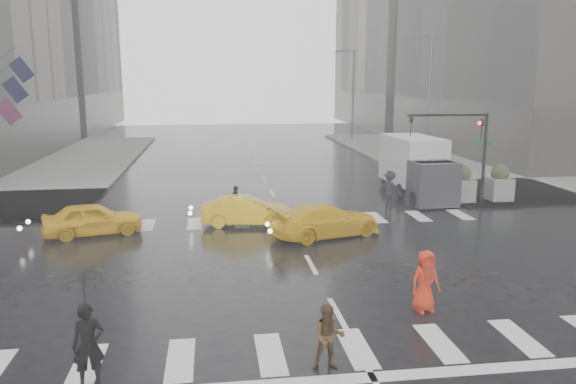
{
  "coord_description": "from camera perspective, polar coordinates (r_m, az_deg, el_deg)",
  "views": [
    {
      "loc": [
        -3.19,
        -17.62,
        6.09
      ],
      "look_at": [
        -0.5,
        2.0,
        2.09
      ],
      "focal_mm": 35.0,
      "sensor_mm": 36.0,
      "label": 1
    }
  ],
  "objects": [
    {
      "name": "taxi_front",
      "position": [
        23.54,
        -19.22,
        -2.6
      ],
      "size": [
        4.06,
        2.44,
        1.29
      ],
      "primitive_type": "imported",
      "rotation": [
        0.0,
        0.0,
        1.83
      ],
      "color": "yellow",
      "rests_on": "ground"
    },
    {
      "name": "flag_cluster",
      "position": [
        38.03,
        -26.4,
        9.57
      ],
      "size": [
        2.87,
        3.06,
        4.69
      ],
      "color": "#59595B",
      "rests_on": "ground"
    },
    {
      "name": "street_lamp_near",
      "position": [
        38.31,
        13.93,
        9.38
      ],
      "size": [
        2.15,
        0.22,
        9.0
      ],
      "color": "#59595B",
      "rests_on": "ground"
    },
    {
      "name": "street_lamp_far",
      "position": [
        57.38,
        6.5,
        10.2
      ],
      "size": [
        2.15,
        0.22,
        9.0
      ],
      "color": "#59595B",
      "rests_on": "ground"
    },
    {
      "name": "pedestrian_brown",
      "position": [
        12.31,
        4.15,
        -14.49
      ],
      "size": [
        0.74,
        0.6,
        1.43
      ],
      "primitive_type": "imported",
      "rotation": [
        0.0,
        0.0,
        -0.09
      ],
      "color": "#48341A",
      "rests_on": "ground"
    },
    {
      "name": "taxi_rear",
      "position": [
        22.09,
        3.86,
        -2.88
      ],
      "size": [
        4.3,
        2.99,
        1.29
      ],
      "primitive_type": "imported",
      "rotation": [
        0.0,
        0.0,
        1.9
      ],
      "color": "yellow",
      "rests_on": "ground"
    },
    {
      "name": "pedestrian_orange",
      "position": [
        15.46,
        13.78,
        -8.75
      ],
      "size": [
        0.9,
        0.67,
        1.68
      ],
      "rotation": [
        0.0,
        0.0,
        0.18
      ],
      "color": "red",
      "rests_on": "ground"
    },
    {
      "name": "planter_west",
      "position": [
        28.23,
        13.51,
        0.67
      ],
      "size": [
        1.1,
        1.1,
        1.8
      ],
      "color": "slate",
      "rests_on": "ground"
    },
    {
      "name": "pedestrian_black",
      "position": [
        12.0,
        -19.86,
        -11.31
      ],
      "size": [
        1.13,
        1.14,
        2.43
      ],
      "rotation": [
        0.0,
        0.0,
        0.19
      ],
      "color": "black",
      "rests_on": "ground"
    },
    {
      "name": "box_truck",
      "position": [
        29.79,
        13.05,
        2.57
      ],
      "size": [
        2.2,
        5.86,
        3.11
      ],
      "rotation": [
        0.0,
        0.0,
        0.06
      ],
      "color": "silver",
      "rests_on": "ground"
    },
    {
      "name": "taxi_mid",
      "position": [
        23.77,
        -4.25,
        -1.93
      ],
      "size": [
        3.85,
        1.71,
        1.23
      ],
      "primitive_type": "imported",
      "rotation": [
        0.0,
        0.0,
        1.46
      ],
      "color": "yellow",
      "rests_on": "ground"
    },
    {
      "name": "ground",
      "position": [
        18.92,
        2.35,
        -7.37
      ],
      "size": [
        120.0,
        120.0,
        0.0
      ],
      "primitive_type": "plane",
      "color": "black",
      "rests_on": "ground"
    },
    {
      "name": "sidewalk_ne",
      "position": [
        42.24,
        24.82,
        2.17
      ],
      "size": [
        35.0,
        35.0,
        0.15
      ],
      "primitive_type": "cube",
      "color": "slate",
      "rests_on": "ground"
    },
    {
      "name": "road_markings",
      "position": [
        18.91,
        2.35,
        -7.36
      ],
      "size": [
        18.0,
        48.0,
        0.01
      ],
      "primitive_type": null,
      "color": "silver",
      "rests_on": "ground"
    },
    {
      "name": "traffic_signal_pole",
      "position": [
        28.53,
        17.63,
        5.1
      ],
      "size": [
        4.45,
        0.42,
        4.5
      ],
      "color": "black",
      "rests_on": "ground"
    },
    {
      "name": "pedestrian_far_a",
      "position": [
        24.71,
        -5.28,
        -1.1
      ],
      "size": [
        1.03,
        0.86,
        1.52
      ],
      "primitive_type": "imported",
      "rotation": [
        0.0,
        0.0,
        2.71
      ],
      "color": "black",
      "rests_on": "ground"
    },
    {
      "name": "planter_east",
      "position": [
        29.9,
        20.68,
        0.84
      ],
      "size": [
        1.1,
        1.1,
        1.8
      ],
      "color": "slate",
      "rests_on": "ground"
    },
    {
      "name": "planter_mid",
      "position": [
        29.01,
        17.2,
        0.76
      ],
      "size": [
        1.1,
        1.1,
        1.8
      ],
      "color": "slate",
      "rests_on": "ground"
    },
    {
      "name": "pedestrian_far_b",
      "position": [
        27.52,
        10.29,
        0.32
      ],
      "size": [
        1.27,
        1.22,
        1.76
      ],
      "primitive_type": "imported",
      "rotation": [
        0.0,
        0.0,
        2.44
      ],
      "color": "black",
      "rests_on": "ground"
    },
    {
      "name": "building_ne_far",
      "position": [
        81.0,
        16.55,
        18.19
      ],
      "size": [
        26.05,
        26.05,
        36.0
      ],
      "color": "gray",
      "rests_on": "ground"
    }
  ]
}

